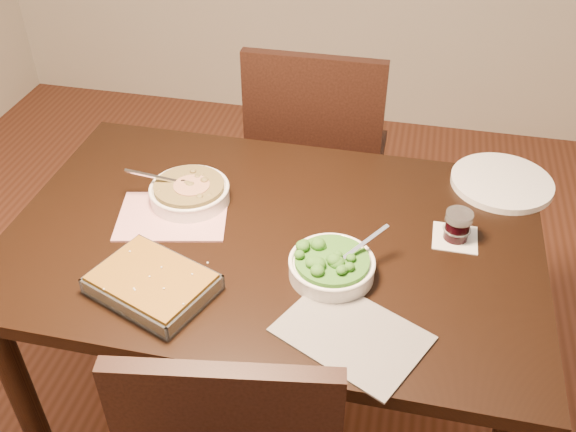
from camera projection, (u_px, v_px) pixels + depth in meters
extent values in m
plane|color=#4E2516|center=(276.00, 405.00, 2.16)|extent=(4.00, 4.00, 0.00)
cube|color=black|center=(272.00, 240.00, 1.71)|extent=(1.40, 0.90, 0.04)
cube|color=black|center=(273.00, 259.00, 1.75)|extent=(1.26, 0.76, 0.08)
cylinder|color=black|center=(23.00, 397.00, 1.76)|extent=(0.07, 0.07, 0.71)
cylinder|color=black|center=(132.00, 230.00, 2.33)|extent=(0.07, 0.07, 0.71)
cylinder|color=black|center=(483.00, 282.00, 2.12)|extent=(0.07, 0.07, 0.71)
cube|color=#B03250|center=(173.00, 216.00, 1.75)|extent=(0.33, 0.27, 0.01)
cube|color=#25262D|center=(352.00, 334.00, 1.42)|extent=(0.37, 0.33, 0.01)
cube|color=white|center=(455.00, 238.00, 1.68)|extent=(0.12, 0.12, 0.00)
cylinder|color=white|center=(190.00, 195.00, 1.79)|extent=(0.22, 0.22, 0.04)
torus|color=white|center=(189.00, 188.00, 1.78)|extent=(0.22, 0.22, 0.01)
cylinder|color=#362E0E|center=(189.00, 187.00, 1.78)|extent=(0.20, 0.20, 0.02)
cube|color=silver|center=(164.00, 183.00, 1.77)|extent=(0.14, 0.04, 0.04)
cylinder|color=maroon|center=(192.00, 185.00, 1.76)|extent=(0.10, 0.10, 0.00)
cylinder|color=white|center=(332.00, 269.00, 1.56)|extent=(0.21, 0.21, 0.04)
torus|color=white|center=(332.00, 261.00, 1.54)|extent=(0.21, 0.21, 0.01)
cylinder|color=#134810|center=(332.00, 260.00, 1.54)|extent=(0.18, 0.18, 0.02)
cube|color=silver|center=(354.00, 246.00, 1.56)|extent=(0.10, 0.11, 0.04)
cube|color=silver|center=(154.00, 290.00, 1.52)|extent=(0.33, 0.29, 0.01)
cube|color=#50230B|center=(152.00, 283.00, 1.51)|extent=(0.31, 0.27, 0.04)
cube|color=silver|center=(180.00, 260.00, 1.57)|extent=(0.26, 0.11, 0.04)
cube|color=silver|center=(122.00, 309.00, 1.45)|extent=(0.26, 0.11, 0.04)
cube|color=silver|center=(196.00, 307.00, 1.45)|extent=(0.08, 0.19, 0.04)
cube|color=silver|center=(112.00, 262.00, 1.57)|extent=(0.08, 0.19, 0.04)
cylinder|color=black|center=(457.00, 229.00, 1.66)|extent=(0.06, 0.06, 0.06)
cylinder|color=silver|center=(459.00, 216.00, 1.63)|extent=(0.07, 0.07, 0.02)
cylinder|color=white|center=(502.00, 182.00, 1.86)|extent=(0.29, 0.29, 0.02)
cube|color=black|center=(321.00, 159.00, 2.47)|extent=(0.47, 0.47, 0.04)
cylinder|color=black|center=(374.00, 189.00, 2.75)|extent=(0.04, 0.04, 0.46)
cylinder|color=black|center=(362.00, 250.00, 2.43)|extent=(0.04, 0.04, 0.46)
cylinder|color=black|center=(281.00, 177.00, 2.82)|extent=(0.04, 0.04, 0.46)
cylinder|color=black|center=(258.00, 235.00, 2.50)|extent=(0.04, 0.04, 0.46)
cube|color=black|center=(312.00, 126.00, 2.14)|extent=(0.47, 0.04, 0.50)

